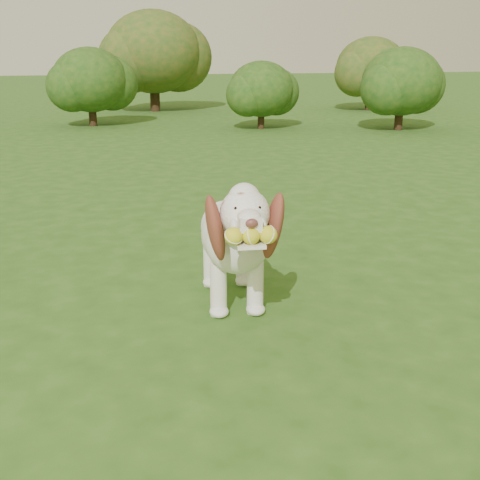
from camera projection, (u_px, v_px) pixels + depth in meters
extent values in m
plane|color=#254C15|center=(337.00, 327.00, 3.15)|extent=(80.00, 80.00, 0.00)
ellipsoid|color=white|center=(231.00, 235.00, 3.41)|extent=(0.42, 0.70, 0.35)
ellipsoid|color=white|center=(237.00, 242.00, 3.16)|extent=(0.38, 0.38, 0.34)
ellipsoid|color=white|center=(227.00, 226.00, 3.63)|extent=(0.35, 0.35, 0.31)
cylinder|color=white|center=(241.00, 232.00, 3.01)|extent=(0.21, 0.29, 0.27)
sphere|color=white|center=(245.00, 214.00, 2.85)|extent=(0.27, 0.27, 0.24)
sphere|color=white|center=(244.00, 199.00, 2.85)|extent=(0.17, 0.17, 0.16)
cube|color=white|center=(249.00, 222.00, 2.72)|extent=(0.12, 0.15, 0.07)
ellipsoid|color=#592D28|center=(252.00, 223.00, 2.65)|extent=(0.06, 0.04, 0.04)
cube|color=white|center=(250.00, 243.00, 2.74)|extent=(0.15, 0.17, 0.02)
ellipsoid|color=brown|center=(215.00, 228.00, 2.86)|extent=(0.16, 0.23, 0.37)
ellipsoid|color=brown|center=(273.00, 226.00, 2.90)|extent=(0.15, 0.24, 0.37)
cylinder|color=white|center=(224.00, 214.00, 3.75)|extent=(0.08, 0.18, 0.13)
cylinder|color=white|center=(218.00, 289.00, 3.25)|extent=(0.10, 0.10, 0.30)
cylinder|color=white|center=(255.00, 287.00, 3.28)|extent=(0.10, 0.10, 0.30)
cylinder|color=white|center=(211.00, 262.00, 3.67)|extent=(0.10, 0.10, 0.30)
cylinder|color=white|center=(243.00, 261.00, 3.69)|extent=(0.10, 0.10, 0.30)
sphere|color=yellow|center=(234.00, 236.00, 2.67)|extent=(0.09, 0.09, 0.08)
sphere|color=yellow|center=(251.00, 235.00, 2.68)|extent=(0.09, 0.09, 0.08)
sphere|color=yellow|center=(268.00, 235.00, 2.69)|extent=(0.09, 0.09, 0.08)
cylinder|color=#382314|center=(261.00, 118.00, 11.37)|extent=(0.12, 0.12, 0.40)
ellipsoid|color=#174214|center=(261.00, 89.00, 11.21)|extent=(1.21, 1.21, 1.02)
cylinder|color=#382314|center=(399.00, 117.00, 11.16)|extent=(0.15, 0.15, 0.48)
ellipsoid|color=#174214|center=(402.00, 81.00, 10.97)|extent=(1.44, 1.44, 1.23)
cylinder|color=#382314|center=(369.00, 99.00, 15.10)|extent=(0.18, 0.18, 0.57)
ellipsoid|color=#174214|center=(371.00, 67.00, 14.87)|extent=(1.72, 1.72, 1.46)
cylinder|color=#382314|center=(93.00, 114.00, 11.79)|extent=(0.15, 0.15, 0.48)
ellipsoid|color=#174214|center=(90.00, 80.00, 11.60)|extent=(1.45, 1.45, 1.23)
cylinder|color=#382314|center=(155.00, 95.00, 14.79)|extent=(0.24, 0.24, 0.77)
ellipsoid|color=#174214|center=(153.00, 52.00, 14.49)|extent=(2.30, 2.30, 1.96)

